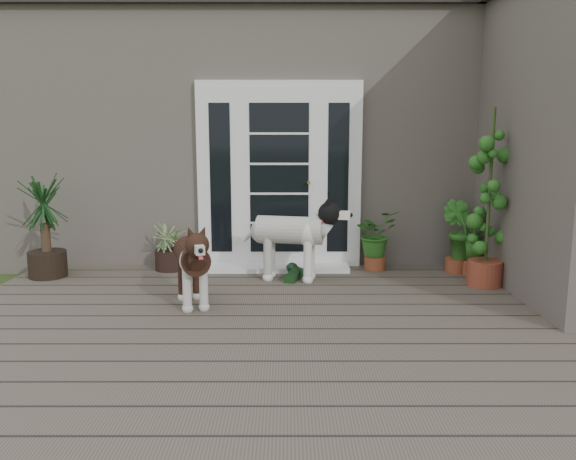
{
  "coord_description": "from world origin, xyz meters",
  "views": [
    {
      "loc": [
        -0.11,
        -4.0,
        1.71
      ],
      "look_at": [
        -0.1,
        1.75,
        0.7
      ],
      "focal_mm": 35.42,
      "sensor_mm": 36.0,
      "label": 1
    }
  ],
  "objects": [
    {
      "name": "white_dog",
      "position": [
        -0.08,
        1.95,
        0.52
      ],
      "size": [
        1.01,
        0.59,
        0.79
      ],
      "primitive_type": null,
      "rotation": [
        0.0,
        0.0,
        -1.78
      ],
      "color": "white",
      "rests_on": "deck"
    },
    {
      "name": "herb_a",
      "position": [
        0.91,
        2.4,
        0.43
      ],
      "size": [
        0.67,
        0.67,
        0.62
      ],
      "primitive_type": "imported",
      "rotation": [
        0.0,
        0.0,
        0.56
      ],
      "color": "#1A5719",
      "rests_on": "deck"
    },
    {
      "name": "door_step",
      "position": [
        -0.2,
        2.4,
        0.14
      ],
      "size": [
        1.6,
        0.4,
        0.05
      ],
      "primitive_type": "cube",
      "color": "white",
      "rests_on": "deck"
    },
    {
      "name": "herb_c",
      "position": [
        1.98,
        2.23,
        0.41
      ],
      "size": [
        0.38,
        0.38,
        0.58
      ],
      "primitive_type": "imported",
      "rotation": [
        0.0,
        0.0,
        4.69
      ],
      "color": "#1A5D1F",
      "rests_on": "deck"
    },
    {
      "name": "brindle_dog",
      "position": [
        -0.98,
        1.04,
        0.46
      ],
      "size": [
        0.58,
        0.89,
        0.69
      ],
      "primitive_type": null,
      "rotation": [
        0.0,
        0.0,
        3.45
      ],
      "color": "#3B1F15",
      "rests_on": "deck"
    },
    {
      "name": "roof_main",
      "position": [
        0.0,
        4.65,
        3.2
      ],
      "size": [
        7.6,
        4.2,
        0.2
      ],
      "primitive_type": "cube",
      "color": "#2D2826",
      "rests_on": "house_main"
    },
    {
      "name": "spider_plant",
      "position": [
        -1.46,
        2.4,
        0.43
      ],
      "size": [
        0.72,
        0.72,
        0.62
      ],
      "primitive_type": null,
      "rotation": [
        0.0,
        0.0,
        0.3
      ],
      "color": "#798F58",
      "rests_on": "deck"
    },
    {
      "name": "herb_b",
      "position": [
        1.82,
        2.28,
        0.42
      ],
      "size": [
        0.56,
        0.56,
        0.6
      ],
      "primitive_type": "imported",
      "rotation": [
        0.0,
        0.0,
        2.49
      ],
      "color": "#185016",
      "rests_on": "deck"
    },
    {
      "name": "deck",
      "position": [
        0.0,
        0.4,
        0.06
      ],
      "size": [
        6.2,
        4.6,
        0.12
      ],
      "primitive_type": "cube",
      "color": "#6B5B4C",
      "rests_on": "ground"
    },
    {
      "name": "house_main",
      "position": [
        0.0,
        4.65,
        1.55
      ],
      "size": [
        7.4,
        4.0,
        3.1
      ],
      "primitive_type": "cube",
      "color": "#665E54",
      "rests_on": "ground"
    },
    {
      "name": "door_unit",
      "position": [
        -0.2,
        2.6,
        1.19
      ],
      "size": [
        1.9,
        0.14,
        2.15
      ],
      "primitive_type": "cube",
      "color": "white",
      "rests_on": "deck"
    },
    {
      "name": "sapling",
      "position": [
        1.94,
        1.71,
        1.06
      ],
      "size": [
        0.6,
        0.6,
        1.88
      ],
      "primitive_type": null,
      "rotation": [
        0.0,
        0.0,
        -0.08
      ],
      "color": "#195819",
      "rests_on": "deck"
    },
    {
      "name": "clog_right",
      "position": [
        -0.05,
        1.93,
        0.17
      ],
      "size": [
        0.26,
        0.37,
        0.1
      ],
      "primitive_type": null,
      "rotation": [
        0.0,
        0.0,
        -0.32
      ],
      "color": "black",
      "rests_on": "deck"
    },
    {
      "name": "clog_left",
      "position": [
        -0.0,
        2.15,
        0.17
      ],
      "size": [
        0.3,
        0.37,
        0.1
      ],
      "primitive_type": null,
      "rotation": [
        0.0,
        0.0,
        0.51
      ],
      "color": "#15351D",
      "rests_on": "deck"
    },
    {
      "name": "yucca",
      "position": [
        -2.75,
        2.08,
        0.68
      ],
      "size": [
        1.02,
        1.02,
        1.12
      ],
      "primitive_type": null,
      "rotation": [
        0.0,
        0.0,
        -0.4
      ],
      "color": "#113311",
      "rests_on": "deck"
    }
  ]
}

